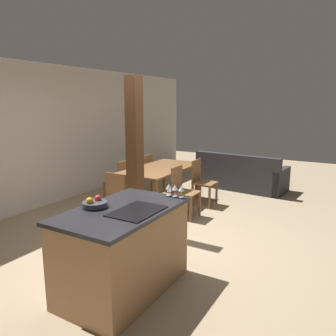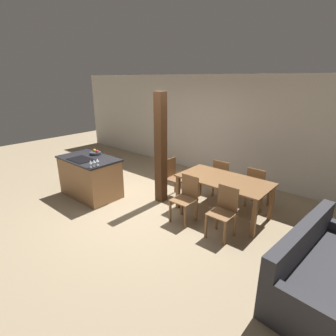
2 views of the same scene
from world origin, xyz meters
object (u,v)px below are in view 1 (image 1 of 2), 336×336
dining_chair_near_right (202,181)px  timber_post (135,156)px  wine_glass_near (181,189)px  dining_chair_far_left (120,181)px  kitchen_island (123,250)px  dining_chair_near_left (183,190)px  dining_table (161,172)px  wine_glass_middle (175,188)px  dining_chair_head_end (120,197)px  fruit_bowl (95,203)px  couch (241,177)px  dining_chair_far_right (143,174)px  wine_glass_far (169,187)px

dining_chair_near_right → timber_post: (-1.73, 0.33, 0.71)m
wine_glass_near → dining_chair_far_left: (1.72, 2.26, -0.55)m
kitchen_island → dining_chair_near_left: bearing=12.6°
dining_table → dining_chair_near_right: 0.82m
wine_glass_middle → dining_chair_head_end: (0.86, 1.49, -0.55)m
dining_table → dining_chair_near_left: size_ratio=2.00×
wine_glass_middle → dining_chair_near_left: bearing=24.8°
kitchen_island → wine_glass_near: (0.63, -0.35, 0.56)m
dining_chair_near_left → timber_post: timber_post is taller
dining_chair_far_left → timber_post: size_ratio=0.38×
fruit_bowl → wine_glass_middle: (0.74, -0.54, 0.07)m
dining_chair_far_left → timber_post: bearing=48.3°
wine_glass_near → kitchen_island: bearing=150.8°
fruit_bowl → dining_chair_far_left: bearing=33.5°
couch → wine_glass_middle: bearing=102.5°
dining_chair_near_left → dining_chair_far_left: size_ratio=1.00×
dining_chair_near_left → dining_chair_far_right: 1.59m
kitchen_island → dining_chair_far_left: size_ratio=1.59×
fruit_bowl → wine_glass_far: size_ratio=1.84×
wine_glass_near → dining_chair_near_right: bearing=19.2°
wine_glass_near → dining_chair_near_left: size_ratio=0.16×
fruit_bowl → dining_table: fruit_bowl is taller
wine_glass_far → dining_chair_far_right: wine_glass_far is taller
couch → dining_table: bearing=69.3°
dining_chair_near_left → couch: bearing=-6.7°
dining_chair_far_right → wine_glass_far: bearing=39.7°
dining_chair_far_right → dining_chair_head_end: 1.80m
fruit_bowl → dining_chair_far_right: 3.68m
fruit_bowl → wine_glass_middle: 0.92m
dining_chair_far_right → dining_chair_near_right: bearing=90.0°
kitchen_island → couch: bearing=3.0°
wine_glass_middle → couch: bearing=7.2°
kitchen_island → dining_chair_near_left: size_ratio=1.59×
wine_glass_middle → dining_chair_near_left: size_ratio=0.16×
dining_chair_near_left → fruit_bowl: bearing=-174.1°
dining_table → timber_post: size_ratio=0.75×
fruit_bowl → dining_chair_head_end: size_ratio=0.29×
dining_chair_far_right → wine_glass_near: bearing=41.8°
fruit_bowl → couch: fruit_bowl is taller
wine_glass_far → kitchen_island: bearing=163.4°
wine_glass_middle → timber_post: (0.79, 1.13, 0.16)m
wine_glass_near → dining_chair_head_end: size_ratio=0.16×
wine_glass_near → dining_chair_head_end: 1.87m
wine_glass_middle → dining_chair_near_right: (2.52, 0.80, -0.55)m
fruit_bowl → dining_chair_near_right: size_ratio=0.29×
dining_chair_far_right → timber_post: (-1.73, -1.05, 0.71)m
dining_table → dining_chair_far_right: dining_chair_far_right is taller
dining_chair_near_right → wine_glass_middle: bearing=-162.5°
wine_glass_middle → wine_glass_far: 0.08m
dining_chair_far_right → dining_chair_near_left: bearing=59.9°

